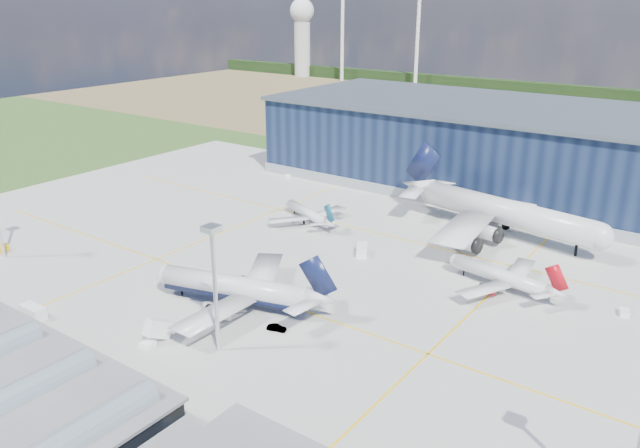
{
  "coord_description": "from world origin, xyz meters",
  "views": [
    {
      "loc": [
        79.25,
        -95.88,
        57.56
      ],
      "look_at": [
        -0.22,
        14.05,
        8.08
      ],
      "focal_mm": 35.0,
      "sensor_mm": 36.0,
      "label": 1
    }
  ],
  "objects_px": {
    "airliner_red": "(500,269)",
    "airstair": "(158,333)",
    "light_mast_center": "(214,269)",
    "car_a": "(100,379)",
    "airliner_navy": "(235,276)",
    "gse_tug_b": "(232,437)",
    "gse_cart_b": "(288,177)",
    "car_b": "(277,328)",
    "gse_van_b": "(362,250)",
    "hangar": "(473,147)",
    "airliner_widebody": "(507,199)",
    "gse_tug_c": "(473,214)",
    "gse_cart_a": "(624,313)",
    "airliner_regional": "(308,208)",
    "gse_van_a": "(33,312)"
  },
  "relations": [
    {
      "from": "airliner_red",
      "to": "gse_van_b",
      "type": "height_order",
      "value": "airliner_red"
    },
    {
      "from": "airstair",
      "to": "gse_van_b",
      "type": "bearing_deg",
      "value": 86.86
    },
    {
      "from": "gse_cart_b",
      "to": "car_b",
      "type": "bearing_deg",
      "value": -91.43
    },
    {
      "from": "car_a",
      "to": "airstair",
      "type": "bearing_deg",
      "value": 16.85
    },
    {
      "from": "car_a",
      "to": "gse_tug_c",
      "type": "bearing_deg",
      "value": -0.98
    },
    {
      "from": "gse_cart_a",
      "to": "car_a",
      "type": "height_order",
      "value": "car_a"
    },
    {
      "from": "airliner_widebody",
      "to": "gse_tug_c",
      "type": "height_order",
      "value": "airliner_widebody"
    },
    {
      "from": "light_mast_center",
      "to": "airliner_regional",
      "type": "height_order",
      "value": "light_mast_center"
    },
    {
      "from": "hangar",
      "to": "airliner_red",
      "type": "distance_m",
      "value": 82.2
    },
    {
      "from": "car_a",
      "to": "car_b",
      "type": "xyz_separation_m",
      "value": [
        12.37,
        28.98,
        -0.07
      ]
    },
    {
      "from": "gse_cart_a",
      "to": "car_a",
      "type": "distance_m",
      "value": 96.05
    },
    {
      "from": "gse_cart_b",
      "to": "car_b",
      "type": "distance_m",
      "value": 102.09
    },
    {
      "from": "light_mast_center",
      "to": "gse_cart_b",
      "type": "relative_size",
      "value": 8.76
    },
    {
      "from": "gse_van_a",
      "to": "gse_van_b",
      "type": "distance_m",
      "value": 71.53
    },
    {
      "from": "light_mast_center",
      "to": "airliner_navy",
      "type": "relative_size",
      "value": 0.58
    },
    {
      "from": "airliner_red",
      "to": "airstair",
      "type": "distance_m",
      "value": 69.57
    },
    {
      "from": "airliner_regional",
      "to": "gse_cart_a",
      "type": "xyz_separation_m",
      "value": [
        81.01,
        -6.61,
        -3.38
      ]
    },
    {
      "from": "hangar",
      "to": "gse_tug_b",
      "type": "relative_size",
      "value": 44.21
    },
    {
      "from": "gse_cart_a",
      "to": "gse_van_b",
      "type": "distance_m",
      "value": 56.97
    },
    {
      "from": "gse_van_b",
      "to": "gse_cart_b",
      "type": "distance_m",
      "value": 69.5
    },
    {
      "from": "airliner_regional",
      "to": "gse_van_b",
      "type": "xyz_separation_m",
      "value": [
        24.21,
        -10.89,
        -2.72
      ]
    },
    {
      "from": "light_mast_center",
      "to": "gse_cart_b",
      "type": "bearing_deg",
      "value": 122.33
    },
    {
      "from": "airliner_red",
      "to": "gse_van_b",
      "type": "xyz_separation_m",
      "value": [
        -32.84,
        -1.57,
        -3.25
      ]
    },
    {
      "from": "gse_tug_b",
      "to": "gse_tug_c",
      "type": "height_order",
      "value": "gse_tug_c"
    },
    {
      "from": "airliner_widebody",
      "to": "car_b",
      "type": "height_order",
      "value": "airliner_widebody"
    },
    {
      "from": "airliner_red",
      "to": "airliner_regional",
      "type": "bearing_deg",
      "value": 0.76
    },
    {
      "from": "gse_van_a",
      "to": "car_a",
      "type": "height_order",
      "value": "gse_van_a"
    },
    {
      "from": "light_mast_center",
      "to": "airliner_red",
      "type": "relative_size",
      "value": 0.84
    },
    {
      "from": "airliner_red",
      "to": "airstair",
      "type": "xyz_separation_m",
      "value": [
        -41.12,
        -56.04,
        -2.94
      ]
    },
    {
      "from": "gse_tug_b",
      "to": "car_a",
      "type": "xyz_separation_m",
      "value": [
        -26.74,
        -2.0,
        -0.04
      ]
    },
    {
      "from": "gse_cart_b",
      "to": "car_a",
      "type": "bearing_deg",
      "value": -104.57
    },
    {
      "from": "light_mast_center",
      "to": "hangar",
      "type": "bearing_deg",
      "value": 93.3
    },
    {
      "from": "airstair",
      "to": "car_a",
      "type": "height_order",
      "value": "airstair"
    },
    {
      "from": "airliner_red",
      "to": "car_b",
      "type": "distance_m",
      "value": 48.95
    },
    {
      "from": "gse_cart_b",
      "to": "hangar",
      "type": "bearing_deg",
      "value": -6.17
    },
    {
      "from": "airliner_red",
      "to": "airliner_regional",
      "type": "xyz_separation_m",
      "value": [
        -57.04,
        9.32,
        -0.53
      ]
    },
    {
      "from": "airliner_navy",
      "to": "gse_tug_c",
      "type": "relative_size",
      "value": 11.83
    },
    {
      "from": "airliner_navy",
      "to": "gse_tug_b",
      "type": "relative_size",
      "value": 12.12
    },
    {
      "from": "gse_van_b",
      "to": "gse_cart_b",
      "type": "height_order",
      "value": "gse_van_b"
    },
    {
      "from": "hangar",
      "to": "car_a",
      "type": "height_order",
      "value": "hangar"
    },
    {
      "from": "airliner_red",
      "to": "gse_tug_b",
      "type": "bearing_deg",
      "value": 89.99
    },
    {
      "from": "light_mast_center",
      "to": "gse_tug_c",
      "type": "height_order",
      "value": "light_mast_center"
    },
    {
      "from": "airliner_red",
      "to": "gse_van_b",
      "type": "bearing_deg",
      "value": 12.77
    },
    {
      "from": "gse_tug_b",
      "to": "gse_van_b",
      "type": "relative_size",
      "value": 0.61
    },
    {
      "from": "airliner_navy",
      "to": "airstair",
      "type": "distance_m",
      "value": 18.71
    },
    {
      "from": "gse_cart_a",
      "to": "gse_van_b",
      "type": "height_order",
      "value": "gse_van_b"
    },
    {
      "from": "light_mast_center",
      "to": "car_a",
      "type": "xyz_separation_m",
      "value": [
        -8.49,
        -18.0,
        -14.76
      ]
    },
    {
      "from": "airstair",
      "to": "gse_tug_c",
      "type": "bearing_deg",
      "value": 84.57
    },
    {
      "from": "airliner_navy",
      "to": "airliner_red",
      "type": "relative_size",
      "value": 1.45
    },
    {
      "from": "airstair",
      "to": "hangar",
      "type": "bearing_deg",
      "value": 93.88
    }
  ]
}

